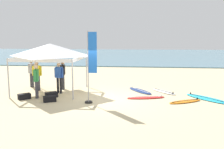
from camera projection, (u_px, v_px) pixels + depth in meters
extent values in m
plane|color=beige|center=(103.00, 99.00, 12.65)|extent=(80.00, 80.00, 0.00)
cube|color=#568499|center=(128.00, 55.00, 43.70)|extent=(80.00, 36.00, 0.10)
cylinder|color=#B7B7BC|center=(8.00, 79.00, 12.71)|extent=(0.07, 0.07, 2.05)
cylinder|color=#B7B7BC|center=(73.00, 80.00, 12.36)|extent=(0.07, 0.07, 2.05)
cylinder|color=#B7B7BC|center=(35.00, 70.00, 16.00)|extent=(0.07, 0.07, 2.05)
cylinder|color=#B7B7BC|center=(87.00, 71.00, 15.65)|extent=(0.07, 0.07, 2.05)
cube|color=white|center=(39.00, 61.00, 12.40)|extent=(3.35, 0.03, 0.18)
cube|color=white|center=(60.00, 56.00, 15.69)|extent=(3.35, 0.03, 0.18)
cube|color=white|center=(22.00, 58.00, 14.21)|extent=(0.03, 3.35, 0.18)
cube|color=white|center=(80.00, 58.00, 13.87)|extent=(0.03, 3.35, 0.18)
pyramid|color=white|center=(51.00, 50.00, 13.98)|extent=(3.47, 3.47, 0.70)
ellipsoid|color=white|center=(164.00, 92.00, 14.26)|extent=(1.46, 1.75, 0.07)
cube|color=black|center=(164.00, 91.00, 14.25)|extent=(0.94, 1.27, 0.01)
cone|color=black|center=(173.00, 92.00, 13.61)|extent=(0.09, 0.09, 0.12)
ellipsoid|color=navy|center=(140.00, 91.00, 14.49)|extent=(1.63, 2.08, 0.07)
cube|color=white|center=(140.00, 90.00, 14.48)|extent=(1.02, 1.52, 0.01)
cone|color=white|center=(132.00, 86.00, 15.24)|extent=(0.09, 0.09, 0.12)
ellipsoid|color=red|center=(146.00, 97.00, 12.86)|extent=(2.05, 1.00, 0.07)
cube|color=white|center=(146.00, 97.00, 12.86)|extent=(1.64, 0.45, 0.01)
cone|color=white|center=(161.00, 95.00, 12.96)|extent=(0.09, 0.09, 0.12)
ellipsoid|color=orange|center=(185.00, 101.00, 12.08)|extent=(1.83, 1.33, 0.07)
cube|color=black|center=(185.00, 101.00, 12.08)|extent=(1.37, 0.80, 0.01)
cone|color=black|center=(197.00, 98.00, 12.36)|extent=(0.09, 0.09, 0.12)
ellipsoid|color=#23B2CC|center=(207.00, 99.00, 12.62)|extent=(2.16, 2.46, 0.07)
cube|color=black|center=(207.00, 98.00, 12.62)|extent=(1.41, 1.75, 0.01)
cone|color=black|center=(191.00, 93.00, 13.49)|extent=(0.09, 0.09, 0.12)
cylinder|color=#2D2D33|center=(63.00, 82.00, 15.10)|extent=(0.13, 0.13, 0.88)
cylinder|color=#2D2D33|center=(63.00, 82.00, 14.92)|extent=(0.13, 0.13, 0.88)
cube|color=black|center=(63.00, 70.00, 14.90)|extent=(0.24, 0.37, 0.60)
sphere|color=#9E7051|center=(63.00, 63.00, 14.83)|extent=(0.21, 0.21, 0.21)
cylinder|color=black|center=(64.00, 70.00, 15.13)|extent=(0.09, 0.09, 0.54)
cylinder|color=black|center=(62.00, 71.00, 14.67)|extent=(0.09, 0.09, 0.54)
cylinder|color=#383842|center=(36.00, 83.00, 14.62)|extent=(0.13, 0.13, 0.88)
cylinder|color=#383842|center=(39.00, 83.00, 14.62)|extent=(0.13, 0.13, 0.88)
cube|color=yellow|center=(37.00, 71.00, 14.51)|extent=(0.38, 0.26, 0.60)
sphere|color=tan|center=(37.00, 63.00, 14.45)|extent=(0.21, 0.21, 0.21)
cylinder|color=yellow|center=(33.00, 71.00, 14.52)|extent=(0.09, 0.09, 0.54)
cylinder|color=yellow|center=(41.00, 71.00, 14.52)|extent=(0.09, 0.09, 0.54)
cylinder|color=#383842|center=(31.00, 80.00, 15.69)|extent=(0.13, 0.13, 0.88)
cylinder|color=#383842|center=(33.00, 80.00, 15.58)|extent=(0.13, 0.13, 0.88)
cube|color=gray|center=(31.00, 68.00, 15.52)|extent=(0.42, 0.37, 0.60)
sphere|color=#9E7051|center=(31.00, 62.00, 15.46)|extent=(0.21, 0.21, 0.21)
cylinder|color=gray|center=(29.00, 69.00, 15.66)|extent=(0.09, 0.09, 0.54)
cylinder|color=gray|center=(34.00, 69.00, 15.40)|extent=(0.09, 0.09, 0.54)
cylinder|color=#383842|center=(36.00, 90.00, 12.75)|extent=(0.13, 0.13, 0.88)
cylinder|color=#383842|center=(37.00, 89.00, 12.93)|extent=(0.13, 0.13, 0.88)
cube|color=#2D8C47|center=(36.00, 75.00, 12.73)|extent=(0.29, 0.40, 0.60)
sphere|color=beige|center=(36.00, 67.00, 12.66)|extent=(0.21, 0.21, 0.21)
cylinder|color=#2D8C47|center=(35.00, 76.00, 12.50)|extent=(0.09, 0.09, 0.54)
cylinder|color=#2D8C47|center=(37.00, 75.00, 12.96)|extent=(0.09, 0.09, 0.54)
cylinder|color=black|center=(61.00, 86.00, 13.92)|extent=(0.13, 0.13, 0.88)
cylinder|color=black|center=(58.00, 85.00, 13.97)|extent=(0.13, 0.13, 0.88)
cube|color=#2851B2|center=(59.00, 72.00, 13.84)|extent=(0.40, 0.29, 0.60)
sphere|color=tan|center=(59.00, 65.00, 13.77)|extent=(0.21, 0.21, 0.21)
cylinder|color=#2851B2|center=(63.00, 73.00, 13.77)|extent=(0.09, 0.09, 0.54)
cylinder|color=#2851B2|center=(55.00, 72.00, 13.91)|extent=(0.09, 0.09, 0.54)
cylinder|color=#99999E|center=(88.00, 68.00, 11.68)|extent=(0.04, 0.04, 3.40)
cube|color=blue|center=(93.00, 53.00, 11.55)|extent=(0.40, 0.02, 1.90)
cylinder|color=black|center=(89.00, 102.00, 11.93)|extent=(0.36, 0.36, 0.08)
cube|color=black|center=(52.00, 95.00, 13.00)|extent=(0.65, 0.65, 0.28)
cube|color=black|center=(50.00, 99.00, 12.14)|extent=(0.68, 0.56, 0.28)
cube|color=black|center=(24.00, 96.00, 12.64)|extent=(0.66, 0.64, 0.28)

